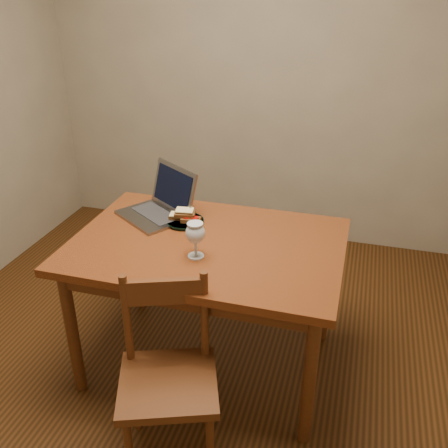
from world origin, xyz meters
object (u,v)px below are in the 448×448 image
(table, at_px, (207,257))
(plate, at_px, (185,221))
(chair, at_px, (168,370))
(milk_glass, at_px, (195,240))
(laptop, at_px, (162,203))

(table, bearing_deg, plate, 136.97)
(table, distance_m, plate, 0.25)
(table, distance_m, chair, 0.62)
(plate, height_order, milk_glass, milk_glass)
(table, bearing_deg, chair, -88.50)
(plate, bearing_deg, milk_glass, -61.54)
(milk_glass, xyz_separation_m, laptop, (-0.32, 0.38, -0.02))
(table, height_order, laptop, laptop)
(table, relative_size, milk_glass, 7.52)
(plate, bearing_deg, table, -43.03)
(table, xyz_separation_m, chair, (0.02, -0.59, -0.20))
(table, relative_size, laptop, 2.82)
(chair, height_order, laptop, laptop)
(plate, xyz_separation_m, laptop, (-0.15, 0.07, 0.06))
(chair, bearing_deg, laptop, 91.90)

